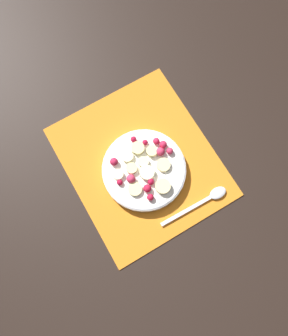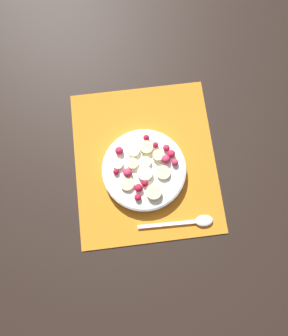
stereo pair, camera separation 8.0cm
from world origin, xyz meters
name	(u,v)px [view 1 (the left image)]	position (x,y,z in m)	size (l,w,h in m)	color
ground_plane	(141,162)	(0.00, 0.00, 0.00)	(3.00, 3.00, 0.00)	black
placemat	(141,161)	(0.00, 0.00, 0.00)	(0.41, 0.36, 0.01)	orange
fruit_bowl	(144,169)	(-0.03, 0.01, 0.02)	(0.21, 0.21, 0.05)	white
spoon	(207,199)	(-0.17, -0.09, 0.01)	(0.03, 0.18, 0.01)	silver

